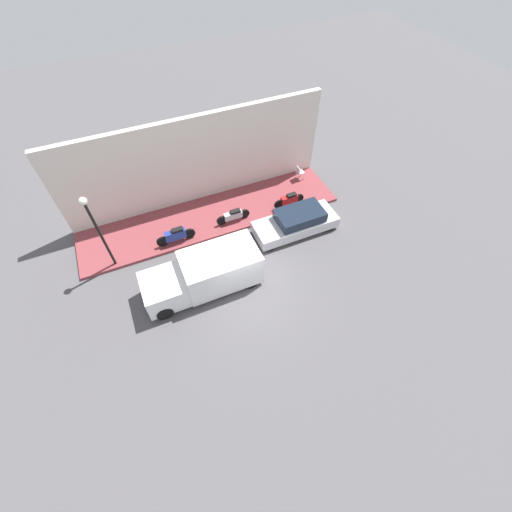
{
  "coord_description": "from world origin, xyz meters",
  "views": [
    {
      "loc": [
        -8.14,
        3.11,
        13.38
      ],
      "look_at": [
        1.27,
        -0.96,
        0.6
      ],
      "focal_mm": 24.0,
      "sensor_mm": 36.0,
      "label": 1
    }
  ],
  "objects_px": {
    "motorcycle_red": "(289,200)",
    "scooter_silver": "(233,216)",
    "streetlamp": "(95,223)",
    "motorcycle_blue": "(176,235)",
    "delivery_van": "(204,274)",
    "cafe_chair": "(299,172)",
    "parked_car": "(296,222)"
  },
  "relations": [
    {
      "from": "parked_car",
      "to": "scooter_silver",
      "type": "bearing_deg",
      "value": 57.51
    },
    {
      "from": "motorcycle_red",
      "to": "streetlamp",
      "type": "bearing_deg",
      "value": 91.92
    },
    {
      "from": "parked_car",
      "to": "scooter_silver",
      "type": "height_order",
      "value": "parked_car"
    },
    {
      "from": "scooter_silver",
      "to": "motorcycle_red",
      "type": "bearing_deg",
      "value": -91.64
    },
    {
      "from": "parked_car",
      "to": "scooter_silver",
      "type": "xyz_separation_m",
      "value": [
        1.81,
        2.84,
        -0.06
      ]
    },
    {
      "from": "parked_car",
      "to": "cafe_chair",
      "type": "height_order",
      "value": "parked_car"
    },
    {
      "from": "parked_car",
      "to": "streetlamp",
      "type": "relative_size",
      "value": 1.05
    },
    {
      "from": "delivery_van",
      "to": "scooter_silver",
      "type": "relative_size",
      "value": 2.84
    },
    {
      "from": "parked_car",
      "to": "motorcycle_blue",
      "type": "relative_size",
      "value": 2.21
    },
    {
      "from": "parked_car",
      "to": "streetlamp",
      "type": "distance_m",
      "value": 9.56
    },
    {
      "from": "motorcycle_red",
      "to": "streetlamp",
      "type": "height_order",
      "value": "streetlamp"
    },
    {
      "from": "motorcycle_blue",
      "to": "scooter_silver",
      "type": "height_order",
      "value": "motorcycle_blue"
    },
    {
      "from": "motorcycle_blue",
      "to": "delivery_van",
      "type": "bearing_deg",
      "value": -170.43
    },
    {
      "from": "streetlamp",
      "to": "delivery_van",
      "type": "bearing_deg",
      "value": -128.52
    },
    {
      "from": "delivery_van",
      "to": "streetlamp",
      "type": "xyz_separation_m",
      "value": [
        2.92,
        3.67,
        1.97
      ]
    },
    {
      "from": "motorcycle_red",
      "to": "scooter_silver",
      "type": "distance_m",
      "value": 3.29
    },
    {
      "from": "motorcycle_red",
      "to": "cafe_chair",
      "type": "height_order",
      "value": "cafe_chair"
    },
    {
      "from": "parked_car",
      "to": "motorcycle_blue",
      "type": "xyz_separation_m",
      "value": [
        1.57,
        6.02,
        0.01
      ]
    },
    {
      "from": "motorcycle_blue",
      "to": "streetlamp",
      "type": "relative_size",
      "value": 0.47
    },
    {
      "from": "parked_car",
      "to": "delivery_van",
      "type": "relative_size",
      "value": 0.84
    },
    {
      "from": "motorcycle_red",
      "to": "scooter_silver",
      "type": "relative_size",
      "value": 0.97
    },
    {
      "from": "delivery_van",
      "to": "motorcycle_blue",
      "type": "bearing_deg",
      "value": 9.57
    },
    {
      "from": "streetlamp",
      "to": "scooter_silver",
      "type": "bearing_deg",
      "value": -86.24
    },
    {
      "from": "streetlamp",
      "to": "parked_car",
      "type": "bearing_deg",
      "value": -98.61
    },
    {
      "from": "parked_car",
      "to": "motorcycle_blue",
      "type": "bearing_deg",
      "value": 75.41
    },
    {
      "from": "parked_car",
      "to": "motorcycle_red",
      "type": "distance_m",
      "value": 1.77
    },
    {
      "from": "parked_car",
      "to": "delivery_van",
      "type": "distance_m",
      "value": 5.72
    },
    {
      "from": "streetlamp",
      "to": "motorcycle_red",
      "type": "bearing_deg",
      "value": -88.08
    },
    {
      "from": "cafe_chair",
      "to": "streetlamp",
      "type": "bearing_deg",
      "value": 101.0
    },
    {
      "from": "motorcycle_blue",
      "to": "streetlamp",
      "type": "xyz_separation_m",
      "value": [
        -0.18,
        3.14,
        2.32
      ]
    },
    {
      "from": "parked_car",
      "to": "motorcycle_red",
      "type": "bearing_deg",
      "value": -14.88
    },
    {
      "from": "streetlamp",
      "to": "motorcycle_blue",
      "type": "bearing_deg",
      "value": -86.73
    }
  ]
}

